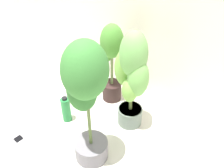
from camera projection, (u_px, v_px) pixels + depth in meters
ground_plane at (76, 131)px, 2.06m from camera, size 8.00×8.00×0.00m
potted_plant_front_right at (86, 93)px, 1.49m from camera, size 0.35×0.37×0.99m
potted_plant_back_center at (111, 59)px, 2.15m from camera, size 0.31×0.28×0.80m
potted_plant_back_right at (132, 76)px, 1.84m from camera, size 0.34×0.31×0.89m
hygrometer_box at (19, 140)px, 1.96m from camera, size 0.09×0.09×0.03m
nutrient_bottle at (66, 109)px, 2.09m from camera, size 0.08×0.08×0.26m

